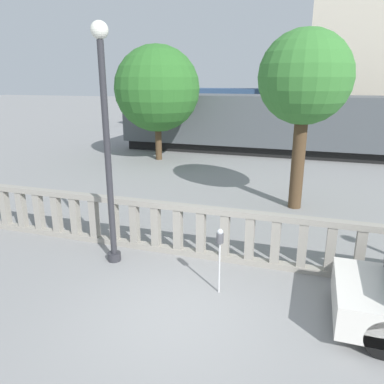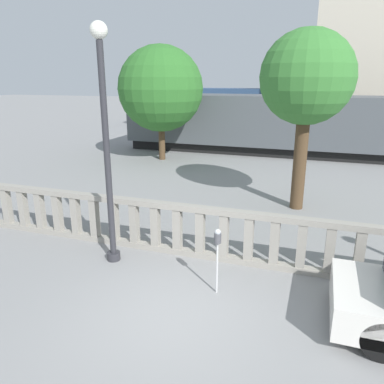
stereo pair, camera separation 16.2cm
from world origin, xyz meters
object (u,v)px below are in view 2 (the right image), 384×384
at_px(train_far, 263,108).
at_px(tree_left, 161,89).
at_px(lamppost, 106,133).
at_px(tree_right, 307,79).
at_px(train_near, 287,124).
at_px(parking_meter, 218,244).

relative_size(train_far, tree_left, 3.71).
bearing_deg(lamppost, tree_right, 54.13).
xyz_separation_m(train_near, train_far, (-2.93, 10.45, 0.05)).
relative_size(train_near, tree_left, 3.11).
relative_size(train_far, tree_right, 3.84).
xyz_separation_m(parking_meter, train_near, (-0.19, 15.53, 0.67)).
xyz_separation_m(lamppost, tree_right, (3.89, 5.38, 1.13)).
bearing_deg(tree_left, lamppost, -72.26).
relative_size(lamppost, train_far, 0.24).
bearing_deg(train_far, tree_right, -77.94).
height_order(parking_meter, tree_right, tree_right).
xyz_separation_m(train_near, tree_left, (-6.16, -3.67, 1.95)).
distance_m(lamppost, parking_meter, 3.43).
bearing_deg(lamppost, tree_left, 107.74).
bearing_deg(lamppost, train_far, 90.86).
bearing_deg(tree_left, train_far, 77.13).
distance_m(parking_meter, train_near, 15.55).
xyz_separation_m(parking_meter, tree_right, (1.15, 5.97, 3.10)).
distance_m(lamppost, train_near, 15.22).
height_order(train_near, tree_left, tree_left).
height_order(train_near, train_far, train_far).
distance_m(train_far, tree_right, 20.60).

